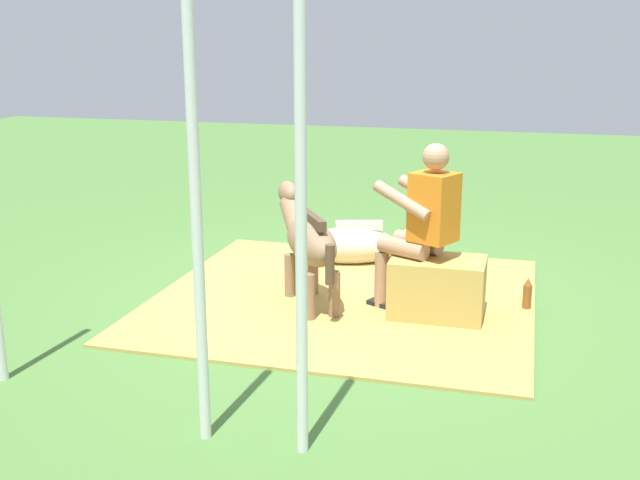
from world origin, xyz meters
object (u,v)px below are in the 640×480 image
Objects in this scene: person_seated at (421,221)px; tent_pole_mid at (197,230)px; pony_standing at (308,239)px; pony_lying at (361,245)px; soda_bottle at (527,295)px; hay_bale at (437,289)px; tent_pole_left at (301,237)px.

person_seated is 2.39m from tent_pole_mid.
pony_standing is 0.88× the size of pony_lying.
soda_bottle is at bearing -169.40° from pony_standing.
tent_pole_mid is (0.99, 2.15, 0.93)m from hay_bale.
person_seated is 0.91m from pony_standing.
pony_standing is 1.79m from soda_bottle.
tent_pole_left is at bearing 82.58° from person_seated.
tent_pole_left reaches higher than soda_bottle.
person_seated is at bearing -110.76° from tent_pole_mid.
tent_pole_mid is at bearing 56.39° from soda_bottle.
person_seated is at bearing -178.30° from pony_standing.
tent_pole_mid is (0.84, 2.20, 0.42)m from person_seated.
pony_lying is at bearing -97.60° from pony_standing.
hay_bale is 0.60× the size of pony_standing.
pony_standing is 0.51× the size of tent_pole_mid.
hay_bale is at bearing 124.82° from pony_lying.
pony_standing is at bearing -1.35° from hay_bale.
tent_pole_mid reaches higher than hay_bale.
hay_bale is at bearing -114.65° from tent_pole_mid.
tent_pole_left reaches higher than pony_lying.
tent_pole_left is (0.44, 2.15, 0.93)m from hay_bale.
soda_bottle is 0.12× the size of tent_pole_left.
pony_lying is 3.55m from tent_pole_mid.
tent_pole_mid reaches higher than pony_lying.
pony_lying is 0.58× the size of tent_pole_left.
pony_standing reaches higher than pony_lying.
soda_bottle is 0.12× the size of tent_pole_mid.
soda_bottle is (-1.55, 0.91, -0.06)m from pony_lying.
pony_standing is 4.35× the size of soda_bottle.
tent_pole_mid reaches higher than soda_bottle.
person_seated is at bearing -97.42° from tent_pole_left.
pony_lying reaches higher than soda_bottle.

